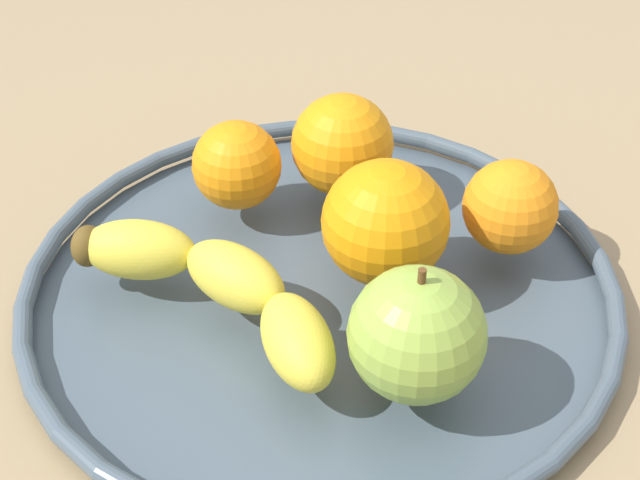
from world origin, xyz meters
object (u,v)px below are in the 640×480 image
at_px(orange_front_right, 342,145).
at_px(orange_back_right, 237,165).
at_px(orange_front_left, 510,207).
at_px(fruit_bowl, 320,288).
at_px(orange_back_left, 385,223).
at_px(apple, 417,335).
at_px(banana, 215,285).

height_order(orange_front_right, orange_back_right, orange_front_right).
xyz_separation_m(orange_front_right, orange_front_left, (-0.12, -0.04, -0.00)).
distance_m(fruit_bowl, orange_back_right, 0.10).
xyz_separation_m(orange_back_right, orange_back_left, (-0.12, -0.02, 0.01)).
height_order(orange_back_right, orange_front_left, same).
bearing_deg(apple, orange_front_left, -70.28).
xyz_separation_m(orange_front_left, orange_back_left, (0.03, 0.08, 0.01)).
xyz_separation_m(fruit_bowl, orange_front_left, (-0.05, -0.11, 0.04)).
bearing_deg(orange_front_right, orange_back_right, 62.96).
height_order(fruit_bowl, orange_front_left, orange_front_left).
bearing_deg(fruit_bowl, orange_back_left, -123.30).
bearing_deg(orange_front_right, orange_back_left, 154.05).
height_order(fruit_bowl, orange_back_left, orange_back_left).
xyz_separation_m(fruit_bowl, orange_back_right, (0.10, -0.01, 0.04)).
xyz_separation_m(fruit_bowl, banana, (0.02, 0.07, 0.03)).
distance_m(fruit_bowl, banana, 0.07).
height_order(orange_back_right, orange_back_left, orange_back_left).
height_order(fruit_bowl, orange_back_right, orange_back_right).
distance_m(apple, orange_back_right, 0.20).
xyz_separation_m(banana, orange_back_right, (0.08, -0.08, 0.01)).
relative_size(banana, orange_back_right, 3.40).
bearing_deg(orange_back_left, orange_front_right, -25.95).
height_order(apple, orange_back_left, apple).
height_order(banana, orange_front_right, orange_front_right).
height_order(orange_front_right, orange_back_left, orange_back_left).
relative_size(apple, orange_back_left, 1.06).
distance_m(apple, orange_front_right, 0.19).
relative_size(fruit_bowl, orange_back_right, 6.26).
xyz_separation_m(banana, orange_front_left, (-0.07, -0.18, 0.01)).
bearing_deg(orange_front_left, fruit_bowl, 64.54).
bearing_deg(orange_front_right, banana, 107.62).
bearing_deg(orange_front_left, banana, 67.91).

